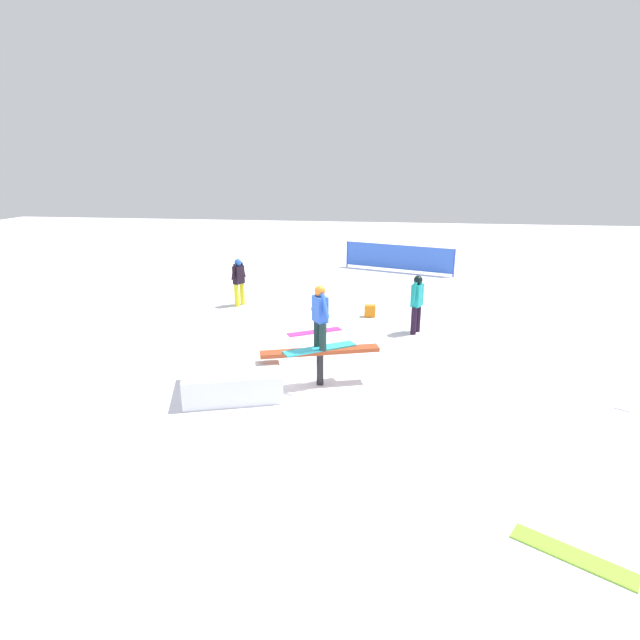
% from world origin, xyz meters
% --- Properties ---
extents(ground_plane, '(60.00, 60.00, 0.00)m').
position_xyz_m(ground_plane, '(0.00, 0.00, 0.00)').
color(ground_plane, white).
extents(rail_feature, '(2.31, 1.01, 0.75)m').
position_xyz_m(rail_feature, '(0.00, 0.00, 0.63)').
color(rail_feature, black).
rests_on(rail_feature, ground).
extents(snow_kicker_ramp, '(2.18, 1.99, 0.54)m').
position_xyz_m(snow_kicker_ramp, '(-1.62, -0.54, 0.27)').
color(snow_kicker_ramp, white).
rests_on(snow_kicker_ramp, ground).
extents(main_rider_on_rail, '(1.38, 1.06, 1.28)m').
position_xyz_m(main_rider_on_rail, '(0.00, 0.00, 1.36)').
color(main_rider_on_rail, '#2BB4C5').
rests_on(main_rider_on_rail, rail_feature).
extents(bystander_teal, '(0.35, 0.63, 1.52)m').
position_xyz_m(bystander_teal, '(1.99, 3.54, 0.85)').
color(bystander_teal, black).
rests_on(bystander_teal, ground).
extents(bystander_black, '(0.33, 0.61, 1.46)m').
position_xyz_m(bystander_black, '(-3.33, 5.46, 0.82)').
color(bystander_black, yellow).
rests_on(bystander_black, ground).
extents(loose_snowboard_white, '(0.91, 1.28, 0.02)m').
position_xyz_m(loose_snowboard_white, '(5.84, 0.24, 0.01)').
color(loose_snowboard_white, white).
rests_on(loose_snowboard_white, ground).
extents(loose_snowboard_lime, '(1.27, 0.90, 0.02)m').
position_xyz_m(loose_snowboard_lime, '(3.46, -4.13, 0.01)').
color(loose_snowboard_lime, '#8CD138').
rests_on(loose_snowboard_lime, ground).
extents(loose_snowboard_magenta, '(1.39, 0.99, 0.02)m').
position_xyz_m(loose_snowboard_magenta, '(-0.61, 3.19, 0.01)').
color(loose_snowboard_magenta, '#D63099').
rests_on(loose_snowboard_magenta, ground).
extents(backpack_on_snow, '(0.33, 0.26, 0.34)m').
position_xyz_m(backpack_on_snow, '(0.75, 4.82, 0.17)').
color(backpack_on_snow, orange).
rests_on(backpack_on_snow, ground).
extents(safety_fence, '(4.36, 1.54, 1.10)m').
position_xyz_m(safety_fence, '(1.55, 11.38, 0.60)').
color(safety_fence, blue).
rests_on(safety_fence, ground).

